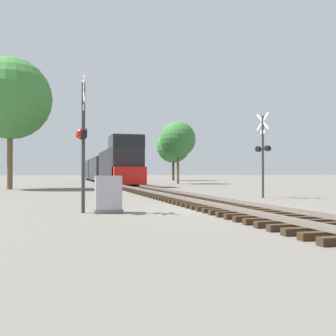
{
  "coord_description": "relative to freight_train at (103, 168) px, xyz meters",
  "views": [
    {
      "loc": [
        -5.8,
        -12.99,
        1.32
      ],
      "look_at": [
        0.85,
        11.14,
        1.63
      ],
      "focal_mm": 42.0,
      "sensor_mm": 36.0,
      "label": 1
    }
  ],
  "objects": [
    {
      "name": "tree_deep_background",
      "position": [
        12.91,
        9.54,
        3.96
      ],
      "size": [
        5.7,
        5.7,
        8.75
      ],
      "color": "#473521",
      "rests_on": "ground"
    },
    {
      "name": "tree_far_right",
      "position": [
        -9.68,
        -21.34,
        5.36
      ],
      "size": [
        6.55,
        6.55,
        10.57
      ],
      "color": "brown",
      "rests_on": "ground"
    },
    {
      "name": "ground_plane",
      "position": [
        0.0,
        -41.97,
        -1.92
      ],
      "size": [
        400.0,
        400.0,
        0.0
      ],
      "primitive_type": "plane",
      "color": "#666059"
    },
    {
      "name": "tree_mid_background",
      "position": [
        7.77,
        -10.17,
        3.39
      ],
      "size": [
        4.25,
        4.25,
        7.45
      ],
      "color": "brown",
      "rests_on": "ground"
    },
    {
      "name": "rail_track_bed",
      "position": [
        0.0,
        -41.97,
        -1.78
      ],
      "size": [
        2.6,
        160.0,
        0.31
      ],
      "color": "#382819",
      "rests_on": "ground"
    },
    {
      "name": "crossing_signal_near",
      "position": [
        -5.1,
        -41.75,
        0.6
      ],
      "size": [
        0.33,
        1.0,
        4.48
      ],
      "rotation": [
        0.0,
        0.0,
        -1.56
      ],
      "color": "#333333",
      "rests_on": "ground"
    },
    {
      "name": "crossing_signal_far",
      "position": [
        4.57,
        -36.28,
        0.59
      ],
      "size": [
        0.52,
        1.01,
        4.51
      ],
      "rotation": [
        0.0,
        0.0,
        1.82
      ],
      "color": "#333333",
      "rests_on": "ground"
    },
    {
      "name": "relay_cabinet",
      "position": [
        -4.26,
        -41.92,
        -1.32
      ],
      "size": [
        0.94,
        0.58,
        1.22
      ],
      "color": "slate",
      "rests_on": "ground"
    },
    {
      "name": "freight_train",
      "position": [
        0.0,
        0.0,
        0.0
      ],
      "size": [
        2.86,
        46.72,
        4.7
      ],
      "color": "#232326",
      "rests_on": "ground"
    }
  ]
}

